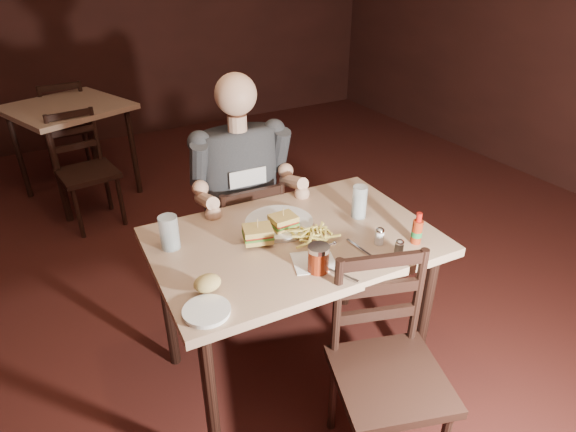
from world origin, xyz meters
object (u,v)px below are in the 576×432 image
main_table (294,254)px  glass_right (359,202)px  glass_left (169,232)px  bg_chair_near (87,173)px  bg_table (68,116)px  chair_far (243,244)px  chair_near (390,379)px  dinner_plate (279,224)px  syrup_dispenser (318,258)px  side_plate (207,312)px  diner (242,169)px  bg_chair_far (66,127)px  hot_sauce (417,228)px

main_table → glass_right: size_ratio=8.00×
glass_left → bg_chair_near: bearing=92.9°
bg_chair_near → glass_right: size_ratio=5.50×
bg_table → chair_far: chair_far is taller
chair_far → chair_near: (0.07, -1.15, 0.03)m
dinner_plate → syrup_dispenser: bearing=-95.1°
bg_table → chair_near: 3.20m
bg_table → side_plate: side_plate is taller
chair_far → side_plate: (-0.51, -0.85, 0.36)m
dinner_plate → glass_left: glass_left is taller
main_table → chair_near: size_ratio=1.38×
bg_table → side_plate: size_ratio=6.51×
chair_near → bg_chair_near: size_ratio=1.06×
bg_table → diner: bearing=-74.1°
bg_chair_far → bg_table: bearing=86.7°
glass_left → hot_sauce: (0.89, -0.46, -0.00)m
chair_near → chair_far: bearing=111.5°
chair_far → hot_sauce: (0.41, -0.85, 0.43)m
main_table → chair_far: (0.01, 0.57, -0.27)m
diner → bg_table: bearing=108.8°
bg_chair_near → hot_sauce: size_ratio=5.96×
bg_chair_far → diner: diner is taller
bg_table → glass_right: size_ratio=6.84×
diner → dinner_plate: diner is taller
dinner_plate → syrup_dispenser: syrup_dispenser is taller
main_table → chair_far: 0.64m
chair_near → side_plate: bearing=170.2°
dinner_plate → glass_left: (-0.47, 0.06, 0.06)m
bg_table → chair_near: size_ratio=1.18×
chair_near → bg_chair_far: chair_near is taller
bg_table → glass_right: 2.70m
glass_left → chair_far: bearing=39.0°
chair_near → glass_right: size_ratio=5.80×
diner → side_plate: diner is taller
chair_near → main_table: bearing=116.2°
glass_right → side_plate: 0.89m
side_plate → dinner_plate: bearing=38.7°
main_table → dinner_plate: (-0.01, 0.12, 0.09)m
chair_far → dinner_plate: bearing=90.8°
glass_right → main_table: bearing=-178.0°
side_plate → chair_far: bearing=59.1°
chair_far → glass_right: (0.33, -0.56, 0.43)m
bg_chair_near → side_plate: 2.30m
glass_right → hot_sauce: bearing=-75.8°
chair_near → dinner_plate: 0.78m
bg_chair_far → glass_right: 3.25m
main_table → hot_sauce: hot_sauce is taller
diner → side_plate: (-0.50, -0.80, -0.11)m
hot_sauce → main_table: bearing=146.2°
diner → dinner_plate: bearing=-89.2°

